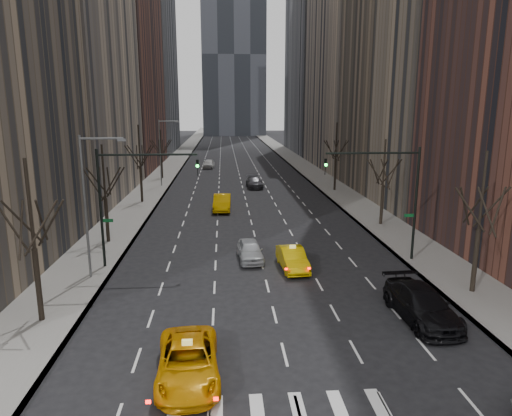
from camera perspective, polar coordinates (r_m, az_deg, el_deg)
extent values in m
plane|color=black|center=(21.41, 3.57, -17.79)|extent=(400.00, 400.00, 0.00)
cube|color=slate|center=(89.48, -10.33, 5.40)|extent=(4.50, 320.00, 0.15)
cube|color=slate|center=(90.19, 5.41, 5.60)|extent=(4.50, 320.00, 0.15)
cube|color=brown|center=(87.13, -17.63, 19.32)|extent=(14.00, 28.00, 44.00)
cube|color=slate|center=(117.45, -14.34, 21.53)|extent=(14.00, 30.00, 60.00)
cube|color=#BBA78F|center=(86.94, 12.96, 21.59)|extent=(14.00, 28.00, 50.00)
cube|color=slate|center=(117.27, 8.37, 21.29)|extent=(14.00, 30.00, 58.00)
cylinder|color=black|center=(25.75, -25.57, -8.65)|extent=(0.28, 0.28, 3.78)
cylinder|color=black|center=(24.65, -26.47, 0.39)|extent=(0.16, 0.16, 4.50)
cylinder|color=black|center=(25.57, -25.23, -1.44)|extent=(0.42, 1.80, 2.52)
cylinder|color=black|center=(24.83, -24.26, -1.73)|extent=(1.74, 0.72, 2.52)
cylinder|color=black|center=(24.12, -25.27, -2.23)|extent=(1.46, 1.25, 2.52)
cylinder|color=black|center=(24.16, -27.30, -2.40)|extent=(0.42, 1.80, 2.52)
cylinder|color=black|center=(24.92, -28.21, -2.08)|extent=(1.74, 0.72, 2.52)
cylinder|color=black|center=(25.61, -27.15, -1.61)|extent=(1.46, 1.25, 2.52)
cylinder|color=black|center=(38.54, -18.13, -1.42)|extent=(0.28, 0.28, 3.57)
cylinder|color=black|center=(37.84, -18.53, 4.33)|extent=(0.16, 0.16, 4.25)
cylinder|color=black|center=(38.74, -17.92, 3.21)|extent=(0.42, 1.80, 2.52)
cylinder|color=black|center=(38.05, -17.15, 3.10)|extent=(1.74, 0.72, 2.52)
cylinder|color=black|center=(37.28, -17.66, 2.88)|extent=(1.46, 1.25, 2.52)
cylinder|color=black|center=(37.19, -18.97, 2.77)|extent=(0.42, 1.80, 2.52)
cylinder|color=black|center=(37.89, -19.73, 2.89)|extent=(1.74, 0.72, 2.52)
cylinder|color=black|center=(38.66, -19.19, 3.10)|extent=(1.46, 1.25, 2.52)
cylinder|color=black|center=(53.85, -14.14, 2.87)|extent=(0.28, 0.28, 3.99)
cylinder|color=black|center=(53.32, -14.39, 7.50)|extent=(0.16, 0.16, 4.75)
cylinder|color=black|center=(54.23, -14.01, 6.38)|extent=(0.42, 1.80, 2.52)
cylinder|color=black|center=(53.58, -13.41, 6.34)|extent=(1.74, 0.72, 2.52)
cylinder|color=black|center=(52.77, -13.72, 6.24)|extent=(1.46, 1.25, 2.52)
cylinder|color=black|center=(52.63, -14.64, 6.17)|extent=(0.42, 1.80, 2.52)
cylinder|color=black|center=(53.29, -15.24, 6.21)|extent=(1.74, 0.72, 2.52)
cylinder|color=black|center=(54.09, -14.91, 6.32)|extent=(1.46, 1.25, 2.52)
cylinder|color=black|center=(71.50, -11.69, 5.03)|extent=(0.28, 0.28, 3.36)
cylinder|color=black|center=(71.14, -11.82, 7.97)|extent=(0.16, 0.16, 4.00)
cylinder|color=black|center=(72.02, -11.59, 7.41)|extent=(0.42, 1.80, 2.52)
cylinder|color=black|center=(71.39, -11.11, 7.39)|extent=(1.74, 0.72, 2.52)
cylinder|color=black|center=(70.57, -11.32, 7.33)|extent=(1.46, 1.25, 2.52)
cylinder|color=black|center=(70.38, -12.00, 7.28)|extent=(0.42, 1.80, 2.52)
cylinder|color=black|center=(71.02, -12.47, 7.31)|extent=(1.74, 0.72, 2.52)
cylinder|color=black|center=(71.83, -12.26, 7.37)|extent=(1.46, 1.25, 2.52)
cylinder|color=black|center=(29.67, 25.72, -5.94)|extent=(0.28, 0.28, 3.78)
cylinder|color=black|center=(28.73, 26.50, 1.94)|extent=(0.16, 0.16, 4.50)
cylinder|color=black|center=(29.70, 25.74, 0.31)|extent=(0.42, 1.80, 2.52)
cylinder|color=black|center=(29.57, 27.37, 0.10)|extent=(1.74, 0.72, 2.52)
cylinder|color=black|center=(28.79, 27.98, -0.27)|extent=(1.46, 1.25, 2.52)
cylinder|color=black|center=(28.12, 26.89, -0.43)|extent=(0.42, 1.80, 2.52)
cylinder|color=black|center=(28.26, 25.18, -0.20)|extent=(1.74, 0.72, 2.52)
cylinder|color=black|center=(29.05, 24.64, 0.17)|extent=(1.46, 1.25, 2.52)
cylinder|color=black|center=(43.78, 15.45, 0.36)|extent=(0.28, 0.28, 3.57)
cylinder|color=black|center=(43.16, 15.75, 5.44)|extent=(0.16, 0.16, 4.25)
cylinder|color=black|center=(44.11, 15.50, 4.43)|extent=(0.42, 1.80, 2.52)
cylinder|color=black|center=(43.82, 16.55, 4.31)|extent=(1.74, 0.72, 2.52)
cylinder|color=black|center=(42.98, 16.75, 4.15)|extent=(1.46, 1.25, 2.52)
cylinder|color=black|center=(42.43, 15.87, 4.10)|extent=(0.42, 1.80, 2.52)
cylinder|color=black|center=(42.73, 14.79, 4.22)|extent=(1.74, 0.72, 2.52)
cylinder|color=black|center=(43.57, 14.62, 4.38)|extent=(1.46, 1.25, 2.52)
cylinder|color=black|center=(60.73, 9.86, 4.12)|extent=(0.28, 0.28, 3.99)
cylinder|color=black|center=(60.26, 10.01, 8.23)|extent=(0.16, 0.16, 4.75)
cylinder|color=black|center=(61.21, 9.92, 7.22)|extent=(0.42, 1.80, 2.52)
cylinder|color=black|center=(60.84, 10.65, 7.16)|extent=(1.74, 0.72, 2.52)
cylinder|color=black|center=(59.99, 10.71, 7.09)|extent=(1.46, 1.25, 2.52)
cylinder|color=black|center=(59.50, 10.03, 7.07)|extent=(0.42, 1.80, 2.52)
cylinder|color=black|center=(59.88, 9.28, 7.13)|extent=(1.74, 0.72, 2.52)
cylinder|color=black|center=(60.74, 9.24, 7.20)|extent=(1.46, 1.25, 2.52)
cylinder|color=black|center=(32.10, -18.83, -0.12)|extent=(0.18, 0.18, 8.00)
cylinder|color=black|center=(30.87, -13.43, 6.50)|extent=(6.50, 0.14, 0.14)
imported|color=black|center=(30.62, -7.31, 5.00)|extent=(0.18, 0.22, 1.10)
sphere|color=#0CFF33|center=(30.42, -7.33, 5.23)|extent=(0.20, 0.20, 0.20)
cube|color=#0C5926|center=(32.17, -18.05, -1.50)|extent=(0.70, 0.04, 0.22)
cylinder|color=black|center=(33.80, 19.32, 0.45)|extent=(0.18, 0.18, 8.00)
cylinder|color=black|center=(32.11, 14.42, 6.67)|extent=(6.50, 0.14, 0.14)
imported|color=black|center=(31.34, 8.66, 5.13)|extent=(0.18, 0.22, 1.10)
sphere|color=#0CFF33|center=(31.14, 8.74, 5.36)|extent=(0.20, 0.20, 0.20)
cube|color=#0C5926|center=(33.81, 18.60, -0.88)|extent=(0.70, 0.04, 0.22)
cylinder|color=slate|center=(30.22, -20.57, -0.04)|extent=(0.16, 0.16, 9.00)
cylinder|color=slate|center=(29.30, -18.75, 8.24)|extent=(2.60, 0.14, 0.14)
cube|color=slate|center=(29.03, -16.42, 8.16)|extent=(0.50, 0.22, 0.15)
cylinder|color=slate|center=(64.19, -11.89, 6.73)|extent=(0.16, 0.16, 9.00)
cylinder|color=slate|center=(63.76, -10.88, 10.61)|extent=(2.60, 0.14, 0.14)
cube|color=slate|center=(63.64, -9.79, 10.56)|extent=(0.50, 0.22, 0.15)
imported|color=orange|center=(19.62, -8.48, -18.46)|extent=(2.78, 5.47, 1.48)
imported|color=#D5AE04|center=(31.26, 4.58, -6.31)|extent=(1.86, 4.55, 1.47)
imported|color=#A5A9AD|center=(32.95, -0.75, -5.31)|extent=(1.93, 4.30, 1.43)
imported|color=black|center=(25.49, 19.99, -11.27)|extent=(2.67, 5.93, 1.69)
imported|color=#E5A704|center=(48.80, -4.26, 0.69)|extent=(1.96, 5.19, 1.69)
imported|color=#323137|center=(62.65, -0.20, 3.26)|extent=(2.25, 5.19, 1.49)
imported|color=silver|center=(83.44, -5.92, 5.53)|extent=(2.20, 4.73, 1.57)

